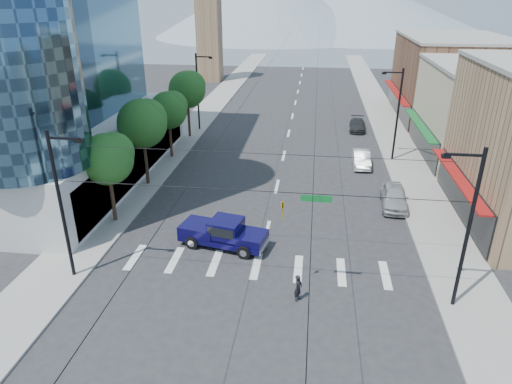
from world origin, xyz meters
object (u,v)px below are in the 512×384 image
parked_car_mid (361,159)px  parked_car_far (357,125)px  parked_car_near (394,197)px  pickup_truck (223,232)px  pedestrian (298,288)px

parked_car_mid → parked_car_far: 12.30m
parked_car_near → parked_car_far: 21.16m
parked_car_mid → pickup_truck: bearing=-122.3°
pedestrian → parked_car_far: bearing=14.0°
parked_car_far → parked_car_near: bearing=-83.3°
parked_car_mid → pedestrian: bearing=-103.6°
pickup_truck → pedestrian: size_ratio=3.90×
pedestrian → parked_car_far: (5.61, 33.91, -0.13)m
pickup_truck → parked_car_near: bearing=44.3°
pickup_truck → parked_car_mid: size_ratio=1.40×
pedestrian → parked_car_far: 34.38m
pickup_truck → parked_car_far: pickup_truck is taller
parked_car_near → parked_car_far: parked_car_near is taller
pickup_truck → parked_car_near: 14.29m
pedestrian → parked_car_near: parked_car_near is taller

